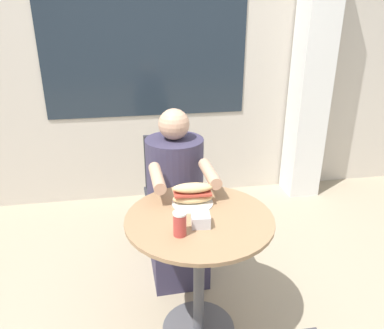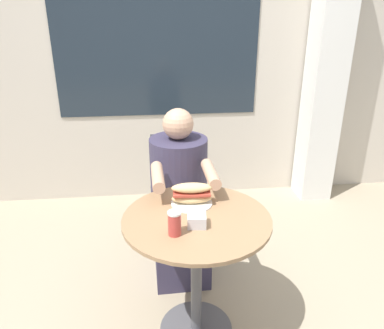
% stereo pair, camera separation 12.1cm
% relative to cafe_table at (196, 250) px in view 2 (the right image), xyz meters
% --- Properties ---
extents(ground_plane, '(8.00, 8.00, 0.00)m').
position_rel_cafe_table_xyz_m(ground_plane, '(0.00, 0.00, -0.55)').
color(ground_plane, tan).
extents(storefront_wall, '(8.00, 0.09, 2.80)m').
position_rel_cafe_table_xyz_m(storefront_wall, '(-0.00, 1.81, 0.85)').
color(storefront_wall, beige).
rests_on(storefront_wall, ground_plane).
extents(lattice_pillar, '(0.29, 0.29, 2.40)m').
position_rel_cafe_table_xyz_m(lattice_pillar, '(1.35, 1.60, 0.65)').
color(lattice_pillar, silver).
rests_on(lattice_pillar, ground_plane).
extents(cafe_table, '(0.76, 0.76, 0.75)m').
position_rel_cafe_table_xyz_m(cafe_table, '(0.00, 0.00, 0.00)').
color(cafe_table, '#997551').
rests_on(cafe_table, ground_plane).
extents(diner_chair, '(0.39, 0.39, 0.87)m').
position_rel_cafe_table_xyz_m(diner_chair, '(-0.05, 0.93, -0.03)').
color(diner_chair, '#333338').
rests_on(diner_chair, ground_plane).
extents(seated_diner, '(0.38, 0.68, 1.16)m').
position_rel_cafe_table_xyz_m(seated_diner, '(-0.04, 0.58, -0.06)').
color(seated_diner, '#38334C').
rests_on(seated_diner, ground_plane).
extents(sandwich_on_plate, '(0.22, 0.22, 0.12)m').
position_rel_cafe_table_xyz_m(sandwich_on_plate, '(-0.01, 0.14, 0.25)').
color(sandwich_on_plate, white).
rests_on(sandwich_on_plate, cafe_table).
extents(drink_cup, '(0.06, 0.06, 0.12)m').
position_rel_cafe_table_xyz_m(drink_cup, '(-0.12, -0.14, 0.26)').
color(drink_cup, '#B73D38').
rests_on(drink_cup, cafe_table).
extents(napkin_box, '(0.10, 0.10, 0.06)m').
position_rel_cafe_table_xyz_m(napkin_box, '(-0.01, -0.08, 0.23)').
color(napkin_box, silver).
rests_on(napkin_box, cafe_table).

